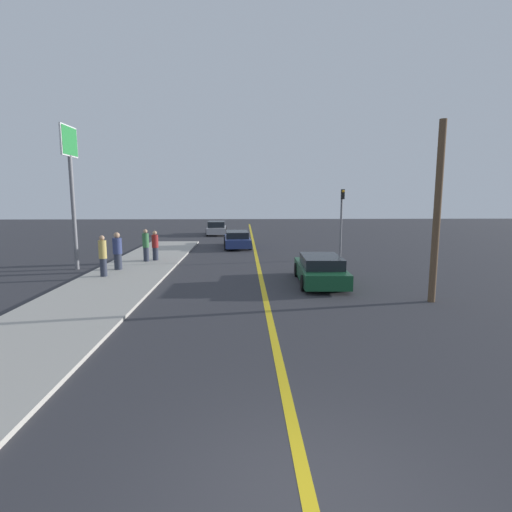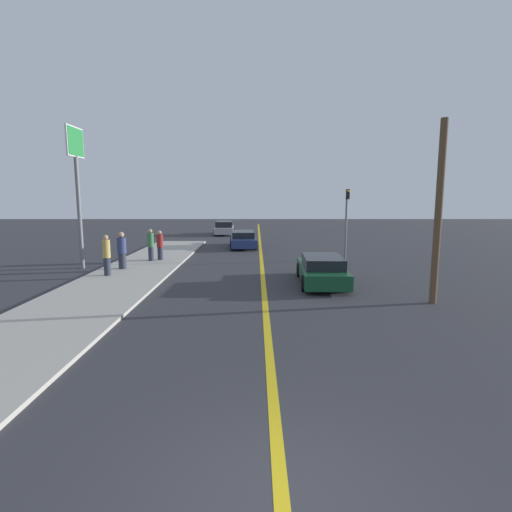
{
  "view_description": "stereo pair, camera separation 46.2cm",
  "coord_description": "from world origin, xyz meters",
  "px_view_note": "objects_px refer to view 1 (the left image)",
  "views": [
    {
      "loc": [
        -0.77,
        -4.15,
        3.61
      ],
      "look_at": [
        -0.29,
        11.21,
        1.31
      ],
      "focal_mm": 28.0,
      "sensor_mm": 36.0,
      "label": 1
    },
    {
      "loc": [
        -0.31,
        -4.15,
        3.61
      ],
      "look_at": [
        -0.29,
        11.21,
        1.31
      ],
      "focal_mm": 28.0,
      "sensor_mm": 36.0,
      "label": 2
    }
  ],
  "objects_px": {
    "pedestrian_far_standing": "(146,245)",
    "roadside_sign": "(70,164)",
    "car_near_right_lane": "(320,270)",
    "car_ahead_center": "(237,239)",
    "pedestrian_by_sign": "(155,246)",
    "utility_pole": "(437,213)",
    "pedestrian_mid_group": "(118,251)",
    "pedestrian_near_curb": "(103,256)",
    "traffic_light": "(341,217)",
    "car_far_distant": "(217,228)"
  },
  "relations": [
    {
      "from": "pedestrian_near_curb",
      "to": "pedestrian_by_sign",
      "type": "distance_m",
      "value": 4.66
    },
    {
      "from": "traffic_light",
      "to": "utility_pole",
      "type": "relative_size",
      "value": 0.66
    },
    {
      "from": "utility_pole",
      "to": "pedestrian_near_curb",
      "type": "bearing_deg",
      "value": 161.25
    },
    {
      "from": "car_far_distant",
      "to": "traffic_light",
      "type": "bearing_deg",
      "value": -64.32
    },
    {
      "from": "car_near_right_lane",
      "to": "pedestrian_by_sign",
      "type": "height_order",
      "value": "pedestrian_by_sign"
    },
    {
      "from": "traffic_light",
      "to": "roadside_sign",
      "type": "bearing_deg",
      "value": -169.52
    },
    {
      "from": "pedestrian_by_sign",
      "to": "pedestrian_mid_group",
      "type": "bearing_deg",
      "value": -113.2
    },
    {
      "from": "pedestrian_near_curb",
      "to": "roadside_sign",
      "type": "relative_size",
      "value": 0.26
    },
    {
      "from": "car_near_right_lane",
      "to": "car_far_distant",
      "type": "height_order",
      "value": "car_far_distant"
    },
    {
      "from": "car_far_distant",
      "to": "pedestrian_mid_group",
      "type": "xyz_separation_m",
      "value": [
        -3.52,
        -18.63,
        0.38
      ]
    },
    {
      "from": "pedestrian_mid_group",
      "to": "traffic_light",
      "type": "height_order",
      "value": "traffic_light"
    },
    {
      "from": "car_far_distant",
      "to": "pedestrian_near_curb",
      "type": "height_order",
      "value": "pedestrian_near_curb"
    },
    {
      "from": "car_near_right_lane",
      "to": "pedestrian_near_curb",
      "type": "relative_size",
      "value": 2.53
    },
    {
      "from": "pedestrian_near_curb",
      "to": "car_far_distant",
      "type": "bearing_deg",
      "value": 79.87
    },
    {
      "from": "car_ahead_center",
      "to": "roadside_sign",
      "type": "relative_size",
      "value": 0.69
    },
    {
      "from": "car_near_right_lane",
      "to": "pedestrian_near_curb",
      "type": "height_order",
      "value": "pedestrian_near_curb"
    },
    {
      "from": "car_near_right_lane",
      "to": "traffic_light",
      "type": "bearing_deg",
      "value": 71.44
    },
    {
      "from": "pedestrian_mid_group",
      "to": "car_near_right_lane",
      "type": "bearing_deg",
      "value": -17.47
    },
    {
      "from": "car_ahead_center",
      "to": "utility_pole",
      "type": "distance_m",
      "value": 16.78
    },
    {
      "from": "pedestrian_far_standing",
      "to": "roadside_sign",
      "type": "height_order",
      "value": "roadside_sign"
    },
    {
      "from": "pedestrian_by_sign",
      "to": "roadside_sign",
      "type": "bearing_deg",
      "value": -148.48
    },
    {
      "from": "pedestrian_far_standing",
      "to": "pedestrian_by_sign",
      "type": "relative_size",
      "value": 1.07
    },
    {
      "from": "pedestrian_near_curb",
      "to": "roadside_sign",
      "type": "distance_m",
      "value": 5.19
    },
    {
      "from": "pedestrian_far_standing",
      "to": "pedestrian_by_sign",
      "type": "distance_m",
      "value": 0.56
    },
    {
      "from": "car_far_distant",
      "to": "roadside_sign",
      "type": "height_order",
      "value": "roadside_sign"
    },
    {
      "from": "car_far_distant",
      "to": "utility_pole",
      "type": "relative_size",
      "value": 0.71
    },
    {
      "from": "car_near_right_lane",
      "to": "roadside_sign",
      "type": "relative_size",
      "value": 0.66
    },
    {
      "from": "car_ahead_center",
      "to": "pedestrian_mid_group",
      "type": "xyz_separation_m",
      "value": [
        -5.61,
        -9.09,
        0.43
      ]
    },
    {
      "from": "pedestrian_far_standing",
      "to": "pedestrian_mid_group",
      "type": "bearing_deg",
      "value": -107.59
    },
    {
      "from": "car_ahead_center",
      "to": "pedestrian_by_sign",
      "type": "xyz_separation_m",
      "value": [
        -4.42,
        -6.31,
        0.35
      ]
    },
    {
      "from": "pedestrian_by_sign",
      "to": "traffic_light",
      "type": "distance_m",
      "value": 10.54
    },
    {
      "from": "pedestrian_near_curb",
      "to": "car_ahead_center",
      "type": "bearing_deg",
      "value": 62.02
    },
    {
      "from": "pedestrian_near_curb",
      "to": "utility_pole",
      "type": "relative_size",
      "value": 0.3
    },
    {
      "from": "car_near_right_lane",
      "to": "roadside_sign",
      "type": "bearing_deg",
      "value": 164.97
    },
    {
      "from": "pedestrian_mid_group",
      "to": "pedestrian_far_standing",
      "type": "relative_size",
      "value": 1.03
    },
    {
      "from": "car_near_right_lane",
      "to": "utility_pole",
      "type": "xyz_separation_m",
      "value": [
        3.29,
        -3.07,
        2.47
      ]
    },
    {
      "from": "car_far_distant",
      "to": "utility_pole",
      "type": "distance_m",
      "value": 26.34
    },
    {
      "from": "car_ahead_center",
      "to": "pedestrian_mid_group",
      "type": "distance_m",
      "value": 10.69
    },
    {
      "from": "roadside_sign",
      "to": "utility_pole",
      "type": "xyz_separation_m",
      "value": [
        14.8,
        -6.66,
        -2.08
      ]
    },
    {
      "from": "car_near_right_lane",
      "to": "utility_pole",
      "type": "relative_size",
      "value": 0.76
    },
    {
      "from": "pedestrian_far_standing",
      "to": "roadside_sign",
      "type": "bearing_deg",
      "value": -149.84
    },
    {
      "from": "pedestrian_by_sign",
      "to": "car_ahead_center",
      "type": "bearing_deg",
      "value": 54.99
    },
    {
      "from": "car_ahead_center",
      "to": "traffic_light",
      "type": "bearing_deg",
      "value": -47.55
    },
    {
      "from": "car_near_right_lane",
      "to": "pedestrian_near_curb",
      "type": "distance_m",
      "value": 9.47
    },
    {
      "from": "utility_pole",
      "to": "traffic_light",
      "type": "bearing_deg",
      "value": 95.85
    },
    {
      "from": "pedestrian_by_sign",
      "to": "traffic_light",
      "type": "xyz_separation_m",
      "value": [
        10.42,
        0.46,
        1.54
      ]
    },
    {
      "from": "car_far_distant",
      "to": "roadside_sign",
      "type": "distance_m",
      "value": 19.39
    },
    {
      "from": "utility_pole",
      "to": "roadside_sign",
      "type": "bearing_deg",
      "value": 155.76
    },
    {
      "from": "pedestrian_mid_group",
      "to": "pedestrian_near_curb",
      "type": "bearing_deg",
      "value": -93.91
    },
    {
      "from": "car_near_right_lane",
      "to": "car_ahead_center",
      "type": "bearing_deg",
      "value": 109.24
    }
  ]
}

